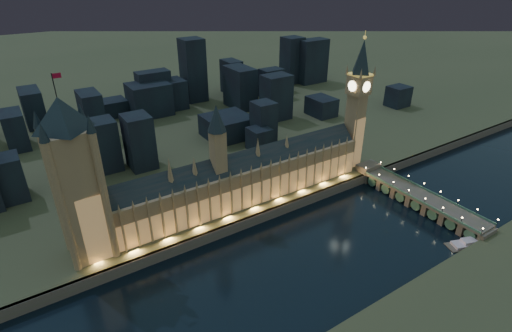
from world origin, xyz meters
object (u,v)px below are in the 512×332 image
westminster_bridge (415,197)px  elizabeth_tower (358,95)px  palace_of_westminster (243,179)px  victoria_tower (75,174)px  river_boat (477,242)px

westminster_bridge → elizabeth_tower: bearing=94.1°
palace_of_westminster → elizabeth_tower: size_ratio=1.80×
elizabeth_tower → palace_of_westminster: bearing=-179.9°
palace_of_westminster → westminster_bridge: palace_of_westminster is taller
victoria_tower → westminster_bridge: 238.94m
westminster_bridge → river_boat: (-6.11, -54.49, -4.43)m
river_boat → westminster_bridge: bearing=83.6°
victoria_tower → westminster_bridge: bearing=-16.4°
victoria_tower → elizabeth_tower: elizabeth_tower is taller
palace_of_westminster → westminster_bridge: (114.51, -65.20, -20.38)m
river_boat → elizabeth_tower: bearing=89.3°
palace_of_westminster → westminster_bridge: size_ratio=1.79×
victoria_tower → elizabeth_tower: bearing=0.0°
river_boat → palace_of_westminster: bearing=132.2°
elizabeth_tower → westminster_bridge: 92.18m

